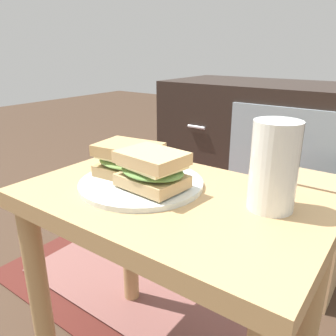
# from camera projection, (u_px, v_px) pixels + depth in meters

# --- Properties ---
(side_table) EXTENTS (0.56, 0.36, 0.46)m
(side_table) POSITION_uv_depth(u_px,v_px,m) (170.00, 237.00, 0.66)
(side_table) COLOR tan
(side_table) RESTS_ON ground
(tv_cabinet) EXTENTS (0.96, 0.46, 0.58)m
(tv_cabinet) POSITION_uv_depth(u_px,v_px,m) (275.00, 152.00, 1.47)
(tv_cabinet) COLOR black
(tv_cabinet) RESTS_ON ground
(area_rug) EXTENTS (0.92, 0.84, 0.01)m
(area_rug) POSITION_uv_depth(u_px,v_px,m) (173.00, 261.00, 1.20)
(area_rug) COLOR #4C1E19
(area_rug) RESTS_ON ground
(plate) EXTENTS (0.24, 0.24, 0.01)m
(plate) POSITION_uv_depth(u_px,v_px,m) (140.00, 184.00, 0.66)
(plate) COLOR silver
(plate) RESTS_ON side_table
(sandwich_front) EXTENTS (0.14, 0.11, 0.07)m
(sandwich_front) POSITION_uv_depth(u_px,v_px,m) (129.00, 160.00, 0.68)
(sandwich_front) COLOR tan
(sandwich_front) RESTS_ON plate
(sandwich_back) EXTENTS (0.14, 0.11, 0.07)m
(sandwich_back) POSITION_uv_depth(u_px,v_px,m) (152.00, 169.00, 0.62)
(sandwich_back) COLOR tan
(sandwich_back) RESTS_ON plate
(beer_glass) EXTENTS (0.08, 0.08, 0.15)m
(beer_glass) POSITION_uv_depth(u_px,v_px,m) (274.00, 167.00, 0.55)
(beer_glass) COLOR silver
(beer_glass) RESTS_ON side_table
(paper_bag) EXTENTS (0.18, 0.18, 0.37)m
(paper_bag) POSITION_uv_depth(u_px,v_px,m) (309.00, 236.00, 1.02)
(paper_bag) COLOR tan
(paper_bag) RESTS_ON ground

